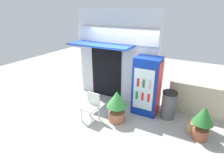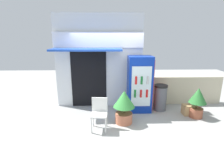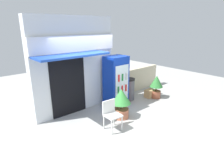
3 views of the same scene
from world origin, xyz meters
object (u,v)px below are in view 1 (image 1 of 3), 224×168
at_px(potted_plant_near_shop, 117,104).
at_px(potted_plant_curbside, 203,120).
at_px(drink_cooler, 147,86).
at_px(plastic_chair, 91,105).
at_px(cardboard_box, 195,128).
at_px(trash_bin, 169,105).

xyz_separation_m(potted_plant_near_shop, potted_plant_curbside, (2.24, 0.30, -0.01)).
distance_m(drink_cooler, potted_plant_curbside, 1.79).
relative_size(drink_cooler, potted_plant_near_shop, 1.89).
bearing_deg(plastic_chair, cardboard_box, 15.77).
distance_m(drink_cooler, plastic_chair, 1.77).
xyz_separation_m(drink_cooler, cardboard_box, (1.53, -0.39, -0.74)).
bearing_deg(potted_plant_curbside, plastic_chair, -168.34).
bearing_deg(trash_bin, cardboard_box, -26.07).
bearing_deg(trash_bin, potted_plant_near_shop, -145.46).
bearing_deg(cardboard_box, potted_plant_curbside, -55.97).
height_order(drink_cooler, potted_plant_curbside, drink_cooler).
relative_size(potted_plant_curbside, cardboard_box, 2.36).
bearing_deg(plastic_chair, trash_bin, 31.15).
xyz_separation_m(drink_cooler, plastic_chair, (-1.26, -1.17, -0.41)).
distance_m(drink_cooler, trash_bin, 0.85).
xyz_separation_m(trash_bin, cardboard_box, (0.82, -0.40, -0.27)).
bearing_deg(plastic_chair, drink_cooler, 42.99).
distance_m(potted_plant_near_shop, potted_plant_curbside, 2.26).
height_order(trash_bin, cardboard_box, trash_bin).
relative_size(drink_cooler, cardboard_box, 4.61).
height_order(plastic_chair, potted_plant_near_shop, potted_plant_near_shop).
relative_size(potted_plant_curbside, trash_bin, 1.07).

